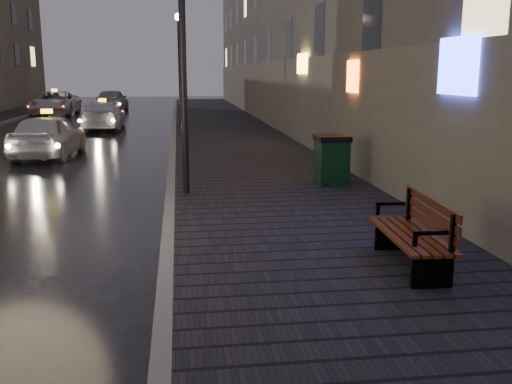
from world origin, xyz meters
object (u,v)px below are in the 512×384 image
lamp_far (179,55)px  taxi_near (49,135)px  lamp_near (182,33)px  trash_bin (332,159)px  taxi_far (55,103)px  bench (417,233)px  taxi_mid (103,116)px  car_far (112,100)px

lamp_far → taxi_near: bearing=-115.4°
lamp_near → trash_bin: lamp_near is taller
lamp_far → taxi_far: lamp_far is taller
bench → taxi_far: taxi_far is taller
bench → taxi_mid: size_ratio=0.41×
taxi_mid → taxi_near: bearing=84.8°
bench → car_far: bearing=105.7°
bench → taxi_near: size_ratio=0.45×
taxi_mid → taxi_far: size_ratio=0.85×
bench → lamp_near: bearing=122.6°
bench → trash_bin: trash_bin is taller
trash_bin → taxi_mid: 16.96m
taxi_far → car_far: size_ratio=1.19×
taxi_far → taxi_mid: bearing=-67.7°
trash_bin → lamp_far: bearing=101.6°
taxi_mid → car_far: 13.38m
bench → taxi_near: taxi_near is taller
lamp_far → taxi_near: lamp_far is taller
trash_bin → car_far: (-8.08, 28.76, 0.05)m
taxi_mid → taxi_far: (-4.27, 10.26, 0.09)m
taxi_far → car_far: bearing=43.2°
car_far → trash_bin: bearing=108.7°
lamp_far → taxi_near: size_ratio=1.28×
lamp_near → taxi_mid: 16.65m
lamp_far → trash_bin: (3.37, -15.43, -2.76)m
lamp_near → taxi_far: lamp_near is taller
lamp_near → car_far: lamp_near is taller
lamp_near → lamp_far: size_ratio=1.00×
lamp_near → taxi_near: 8.64m
taxi_mid → car_far: bearing=-87.0°
lamp_far → car_far: bearing=109.5°
bench → trash_bin: bearing=89.1°
taxi_near → taxi_far: bearing=-74.6°
trash_bin → taxi_mid: size_ratio=0.25×
lamp_near → bench: lamp_near is taller
lamp_near → trash_bin: size_ratio=4.67×
lamp_near → trash_bin: 4.40m
lamp_far → car_far: size_ratio=1.16×
lamp_far → taxi_mid: size_ratio=1.15×
lamp_far → taxi_near: 10.40m
car_far → taxi_mid: bearing=97.4°
taxi_near → car_far: size_ratio=0.91×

